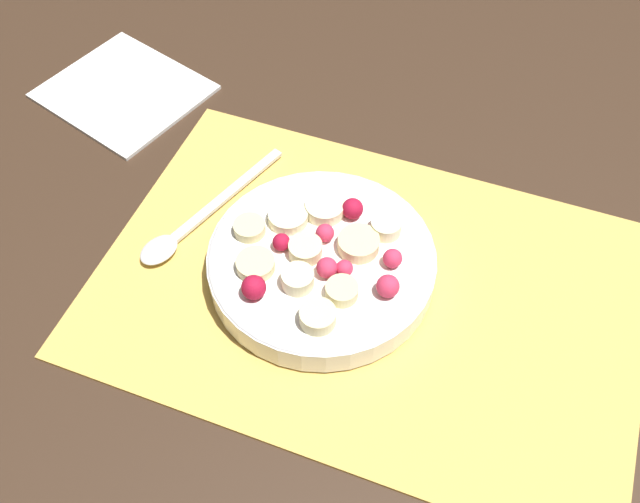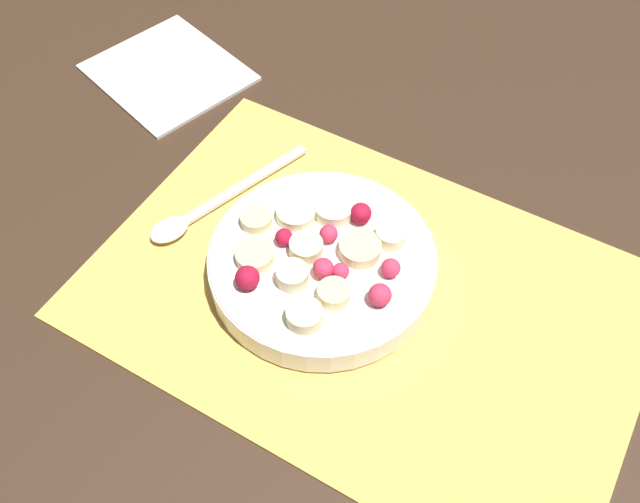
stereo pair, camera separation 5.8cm
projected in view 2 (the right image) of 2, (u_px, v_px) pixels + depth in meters
The scene contains 5 objects.
ground_plane at pixel (366, 297), 0.61m from camera, with size 3.00×3.00×0.00m, color #382619.
placemat at pixel (366, 295), 0.60m from camera, with size 0.46×0.31×0.01m.
fruit_bowl at pixel (320, 264), 0.60m from camera, with size 0.19×0.19×0.05m.
spoon at pixel (201, 211), 0.65m from camera, with size 0.07×0.17×0.01m.
napkin at pixel (168, 71), 0.78m from camera, with size 0.19×0.18×0.01m.
Camera 2 is at (-0.13, 0.31, 0.51)m, focal length 40.00 mm.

